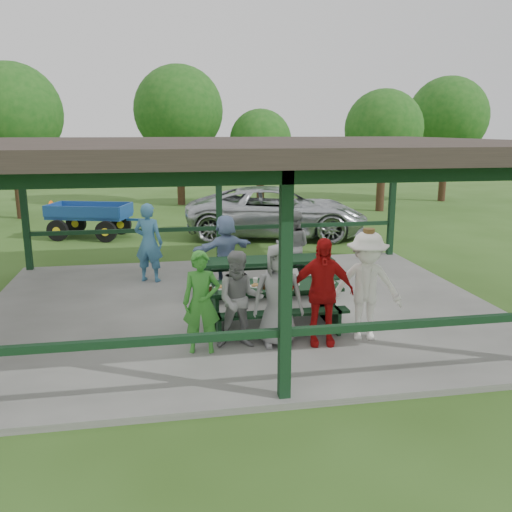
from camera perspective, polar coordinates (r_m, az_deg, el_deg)
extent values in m
plane|color=#305219|center=(10.89, -1.58, -5.78)|extent=(90.00, 90.00, 0.00)
cube|color=slate|center=(10.87, -1.58, -5.53)|extent=(10.00, 8.00, 0.10)
cube|color=black|center=(6.84, 3.10, -3.33)|extent=(0.15, 0.15, 3.00)
cube|color=black|center=(14.49, -23.20, 4.46)|extent=(0.15, 0.15, 3.00)
cube|color=black|center=(14.20, -3.92, 5.33)|extent=(0.15, 0.15, 3.00)
cube|color=black|center=(15.46, 14.14, 5.62)|extent=(0.15, 0.15, 3.00)
cube|color=black|center=(6.93, -16.93, -8.95)|extent=(4.65, 0.10, 0.10)
cube|color=black|center=(7.91, 20.34, -6.42)|extent=(4.65, 0.10, 0.10)
cube|color=black|center=(14.24, -13.53, 2.57)|extent=(4.65, 0.10, 0.10)
cube|color=black|center=(14.74, 5.44, 3.24)|extent=(4.65, 0.10, 0.10)
cube|color=black|center=(6.58, 3.25, 8.43)|extent=(9.80, 0.15, 0.20)
cube|color=black|center=(14.07, -4.01, 10.99)|extent=(9.80, 0.15, 0.20)
cube|color=#2C251F|center=(10.30, -1.69, 11.41)|extent=(10.60, 8.60, 0.24)
cube|color=black|center=(9.58, 1.76, -3.31)|extent=(2.40, 0.75, 0.06)
cube|color=black|center=(9.15, 2.47, -6.06)|extent=(2.40, 0.28, 0.05)
cube|color=black|center=(10.18, 1.11, -4.03)|extent=(2.40, 0.28, 0.05)
cube|color=black|center=(9.53, -4.30, -5.60)|extent=(0.06, 0.70, 0.75)
cube|color=black|center=(9.93, 7.55, -4.90)|extent=(0.06, 0.70, 0.75)
cube|color=black|center=(9.58, -4.29, -6.45)|extent=(0.06, 1.39, 0.45)
cube|color=black|center=(9.98, 7.52, -5.72)|extent=(0.06, 1.39, 0.45)
cube|color=black|center=(11.52, 1.07, -0.45)|extent=(2.83, 0.75, 0.06)
cube|color=black|center=(11.07, 1.62, -2.60)|extent=(2.83, 0.28, 0.05)
cube|color=black|center=(12.12, 0.56, -1.19)|extent=(2.83, 0.28, 0.05)
cube|color=black|center=(11.44, -5.03, -2.38)|extent=(0.06, 0.70, 0.75)
cube|color=black|center=(11.90, 6.92, -1.81)|extent=(0.06, 0.70, 0.75)
cube|color=black|center=(11.48, -5.01, -3.11)|extent=(0.06, 1.39, 0.45)
cube|color=black|center=(11.94, 6.90, -2.51)|extent=(0.06, 1.39, 0.45)
cylinder|color=white|center=(9.43, -3.82, -3.38)|extent=(0.22, 0.22, 0.01)
torus|color=#A6793B|center=(9.40, -4.05, -3.30)|extent=(0.10, 0.10, 0.03)
torus|color=#A6793B|center=(9.41, -3.56, -3.28)|extent=(0.10, 0.10, 0.03)
torus|color=#A6793B|center=(9.46, -3.85, -3.18)|extent=(0.10, 0.10, 0.03)
cylinder|color=white|center=(9.51, 0.00, -3.20)|extent=(0.22, 0.22, 0.01)
torus|color=#A6793B|center=(9.48, -0.22, -3.12)|extent=(0.10, 0.10, 0.03)
torus|color=#A6793B|center=(9.49, 0.26, -3.09)|extent=(0.10, 0.10, 0.03)
torus|color=#A6793B|center=(9.55, -0.05, -3.00)|extent=(0.10, 0.10, 0.03)
cylinder|color=white|center=(9.65, 3.98, -2.99)|extent=(0.22, 0.22, 0.01)
torus|color=#A6793B|center=(9.62, 3.78, -2.91)|extent=(0.10, 0.10, 0.03)
torus|color=#A6793B|center=(9.64, 4.24, -2.88)|extent=(0.10, 0.10, 0.03)
torus|color=#A6793B|center=(9.69, 3.92, -2.79)|extent=(0.10, 0.10, 0.03)
cylinder|color=white|center=(9.83, 7.72, -2.78)|extent=(0.22, 0.22, 0.01)
torus|color=#A6793B|center=(9.79, 7.53, -2.70)|extent=(0.10, 0.10, 0.03)
torus|color=#A6793B|center=(9.81, 7.98, -2.67)|extent=(0.10, 0.10, 0.03)
torus|color=#A6793B|center=(9.86, 7.64, -2.59)|extent=(0.10, 0.10, 0.03)
cylinder|color=#381E0F|center=(9.22, -4.83, -3.49)|extent=(0.06, 0.06, 0.10)
cylinder|color=#381E0F|center=(9.28, -1.99, -3.36)|extent=(0.06, 0.06, 0.10)
cylinder|color=#381E0F|center=(9.29, -1.38, -3.33)|extent=(0.06, 0.06, 0.10)
cylinder|color=#381E0F|center=(9.35, 0.82, -3.21)|extent=(0.06, 0.06, 0.10)
cone|color=white|center=(9.64, -2.24, -2.71)|extent=(0.09, 0.09, 0.10)
cone|color=white|center=(9.69, -0.07, -2.61)|extent=(0.09, 0.09, 0.10)
cone|color=white|center=(10.00, 7.38, -2.23)|extent=(0.09, 0.09, 0.10)
cone|color=white|center=(10.01, 7.68, -2.21)|extent=(0.09, 0.09, 0.10)
imported|color=#39902F|center=(8.51, -5.76, -4.86)|extent=(0.64, 0.47, 1.63)
imported|color=gray|center=(8.66, -1.71, -4.62)|extent=(0.82, 0.66, 1.59)
imported|color=gray|center=(8.73, 2.33, -4.16)|extent=(0.86, 0.60, 1.68)
imported|color=red|center=(8.82, 6.92, -3.74)|extent=(1.09, 0.57, 1.78)
imported|color=white|center=(9.14, 11.53, -3.13)|extent=(1.32, 0.98, 1.83)
cylinder|color=brown|center=(8.94, 11.78, 2.12)|extent=(0.40, 0.40, 0.02)
cylinder|color=brown|center=(8.93, 11.80, 2.50)|extent=(0.24, 0.24, 0.11)
imported|color=#7F98C4|center=(12.13, -3.22, 0.62)|extent=(1.55, 1.02, 1.60)
imported|color=teal|center=(12.62, -11.24, 1.40)|extent=(0.78, 0.65, 1.82)
imported|color=gray|center=(12.36, 3.87, 1.00)|extent=(0.99, 0.90, 1.66)
imported|color=silver|center=(18.22, 2.24, 4.68)|extent=(6.46, 4.01, 1.67)
cube|color=navy|center=(18.83, -17.11, 4.04)|extent=(2.79, 1.95, 0.11)
cube|color=navy|center=(18.22, -17.96, 4.41)|extent=(2.44, 0.79, 0.36)
cube|color=navy|center=(19.37, -16.41, 5.01)|extent=(2.44, 0.79, 0.36)
cube|color=navy|center=(19.34, -20.61, 4.69)|extent=(0.42, 1.23, 0.36)
cube|color=navy|center=(18.31, -13.52, 4.73)|extent=(0.42, 1.23, 0.36)
cylinder|color=black|center=(18.63, -20.16, 2.54)|extent=(0.71, 0.36, 0.69)
cylinder|color=yellow|center=(18.63, -20.16, 2.54)|extent=(0.30, 0.26, 0.25)
cylinder|color=black|center=(19.83, -18.41, 3.28)|extent=(0.71, 0.36, 0.69)
cylinder|color=yellow|center=(19.83, -18.41, 3.28)|extent=(0.30, 0.26, 0.25)
cylinder|color=black|center=(17.95, -15.52, 2.49)|extent=(0.71, 0.36, 0.69)
cylinder|color=yellow|center=(17.95, -15.52, 2.49)|extent=(0.30, 0.26, 0.25)
cylinder|color=black|center=(19.19, -14.00, 3.25)|extent=(0.71, 0.36, 0.69)
cylinder|color=yellow|center=(19.19, -14.00, 3.25)|extent=(0.30, 0.26, 0.25)
cube|color=navy|center=(18.21, -12.13, 3.75)|extent=(0.89, 0.33, 0.07)
cone|color=#F2590C|center=(19.35, -20.75, 4.95)|extent=(0.12, 0.35, 0.36)
cylinder|color=black|center=(23.86, -23.73, 7.28)|extent=(0.36, 0.36, 3.04)
sphere|color=#194F15|center=(23.78, -24.33, 13.54)|extent=(3.89, 3.89, 3.89)
cylinder|color=black|center=(26.15, -7.95, 8.88)|extent=(0.36, 0.36, 3.21)
sphere|color=#194F15|center=(26.09, -8.15, 14.94)|extent=(4.11, 4.11, 4.11)
cylinder|color=black|center=(25.54, 0.46, 7.78)|extent=(0.36, 0.36, 2.22)
sphere|color=#194F15|center=(25.43, 0.47, 12.07)|extent=(2.84, 2.84, 2.84)
cylinder|color=black|center=(24.53, 13.01, 7.68)|extent=(0.36, 0.36, 2.61)
sphere|color=#194F15|center=(24.43, 13.29, 12.91)|extent=(3.34, 3.34, 3.34)
cylinder|color=black|center=(28.83, 19.13, 8.48)|extent=(0.36, 0.36, 3.02)
sphere|color=#194F15|center=(28.76, 19.53, 13.63)|extent=(3.86, 3.86, 3.86)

